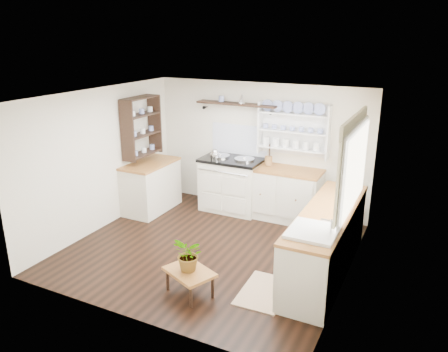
% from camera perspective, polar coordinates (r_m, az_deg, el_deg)
% --- Properties ---
extents(floor, '(4.00, 3.80, 0.01)m').
position_cam_1_polar(floor, '(6.70, -1.76, -9.45)').
color(floor, black).
rests_on(floor, ground).
extents(wall_back, '(4.00, 0.02, 2.30)m').
position_cam_1_polar(wall_back, '(7.91, 4.65, 3.79)').
color(wall_back, '#ECE5CC').
rests_on(wall_back, ground).
extents(wall_right, '(0.02, 3.80, 2.30)m').
position_cam_1_polar(wall_right, '(5.64, 16.38, -2.89)').
color(wall_right, '#ECE5CC').
rests_on(wall_right, ground).
extents(wall_left, '(0.02, 3.80, 2.30)m').
position_cam_1_polar(wall_left, '(7.37, -15.72, 2.09)').
color(wall_left, '#ECE5CC').
rests_on(wall_left, ground).
extents(ceiling, '(4.00, 3.80, 0.01)m').
position_cam_1_polar(ceiling, '(5.99, -1.98, 10.43)').
color(ceiling, white).
rests_on(ceiling, wall_back).
extents(window, '(0.08, 1.55, 1.22)m').
position_cam_1_polar(window, '(5.66, 16.52, 1.60)').
color(window, white).
rests_on(window, wall_right).
extents(aga_cooker, '(1.09, 0.76, 1.01)m').
position_cam_1_polar(aga_cooker, '(7.96, 1.04, -0.99)').
color(aga_cooker, '#EDE5CD').
rests_on(aga_cooker, floor).
extents(back_cabinets, '(1.27, 0.63, 0.90)m').
position_cam_1_polar(back_cabinets, '(7.65, 7.85, -2.24)').
color(back_cabinets, beige).
rests_on(back_cabinets, floor).
extents(right_cabinets, '(0.62, 2.43, 0.90)m').
position_cam_1_polar(right_cabinets, '(6.05, 13.17, -8.27)').
color(right_cabinets, beige).
rests_on(right_cabinets, floor).
extents(belfast_sink, '(0.55, 0.60, 0.45)m').
position_cam_1_polar(belfast_sink, '(5.25, 11.47, -8.29)').
color(belfast_sink, white).
rests_on(belfast_sink, right_cabinets).
extents(left_cabinets, '(0.62, 1.13, 0.90)m').
position_cam_1_polar(left_cabinets, '(8.06, -9.48, -1.26)').
color(left_cabinets, beige).
rests_on(left_cabinets, floor).
extents(plate_rack, '(1.20, 0.22, 0.90)m').
position_cam_1_polar(plate_rack, '(7.58, 9.21, 6.12)').
color(plate_rack, white).
rests_on(plate_rack, wall_back).
extents(high_shelf, '(1.50, 0.29, 0.16)m').
position_cam_1_polar(high_shelf, '(7.80, 1.68, 9.33)').
color(high_shelf, black).
rests_on(high_shelf, wall_back).
extents(left_shelving, '(0.28, 0.80, 1.05)m').
position_cam_1_polar(left_shelving, '(7.85, -10.73, 6.42)').
color(left_shelving, black).
rests_on(left_shelving, wall_left).
extents(kettle, '(0.17, 0.17, 0.21)m').
position_cam_1_polar(kettle, '(7.81, -1.17, 2.77)').
color(kettle, silver).
rests_on(kettle, aga_cooker).
extents(utensil_crock, '(0.13, 0.13, 0.15)m').
position_cam_1_polar(utensil_crock, '(7.66, 5.83, 2.02)').
color(utensil_crock, brown).
rests_on(utensil_crock, back_cabinets).
extents(center_table, '(0.72, 0.63, 0.33)m').
position_cam_1_polar(center_table, '(5.53, -4.53, -12.61)').
color(center_table, brown).
rests_on(center_table, floor).
extents(potted_plant, '(0.52, 0.51, 0.43)m').
position_cam_1_polar(potted_plant, '(5.40, -4.60, -10.22)').
color(potted_plant, '#3F7233').
rests_on(potted_plant, center_table).
extents(floor_rug, '(0.58, 0.87, 0.02)m').
position_cam_1_polar(floor_rug, '(5.71, 5.24, -14.80)').
color(floor_rug, '#9C765B').
rests_on(floor_rug, floor).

